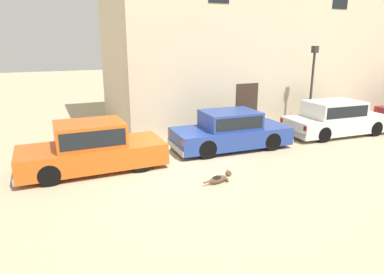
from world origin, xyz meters
The scene contains 7 objects.
ground_plane centered at (0.00, 0.00, 0.00)m, with size 80.00×80.00×0.00m, color tan.
parked_sedan_nearest centered at (-2.41, 0.95, 0.74)m, with size 4.48×1.78×1.51m.
parked_sedan_second centered at (2.57, 1.17, 0.69)m, with size 4.50×1.96×1.40m.
parked_sedan_third centered at (7.61, 1.08, 0.72)m, with size 4.71×2.03×1.44m.
apartment_block centered at (6.68, 5.92, 4.30)m, with size 14.68×5.63×8.60m.
stray_dog_spotted centered at (0.69, -1.56, 0.14)m, with size 1.00×0.30×0.33m.
street_lamp centered at (7.02, 2.01, 2.35)m, with size 0.22×0.22×3.65m.
Camera 1 is at (-3.64, -9.44, 3.85)m, focal length 32.14 mm.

